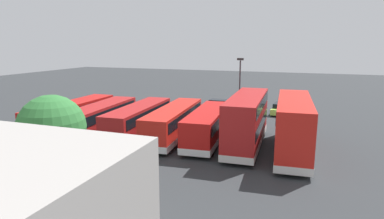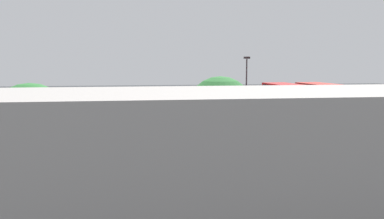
% 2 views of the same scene
% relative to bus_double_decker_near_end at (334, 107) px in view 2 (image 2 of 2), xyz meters
% --- Properties ---
extents(ground_plane, '(140.00, 140.00, 0.00)m').
position_rel_bus_double_decker_near_end_xyz_m(ground_plane, '(10.97, -9.50, -2.45)').
color(ground_plane, '#2D3033').
extents(bus_double_decker_near_end, '(3.29, 11.32, 4.55)m').
position_rel_bus_double_decker_near_end_xyz_m(bus_double_decker_near_end, '(0.00, 0.00, 0.00)').
color(bus_double_decker_near_end, red).
rests_on(bus_double_decker_near_end, ground).
extents(bus_double_decker_second, '(3.00, 10.62, 4.55)m').
position_rel_bus_double_decker_near_end_xyz_m(bus_double_decker_second, '(3.86, -0.44, -0.00)').
color(bus_double_decker_second, '#A51919').
rests_on(bus_double_decker_second, ground).
extents(bus_single_deck_third, '(3.36, 10.35, 2.95)m').
position_rel_bus_double_decker_near_end_xyz_m(bus_single_deck_third, '(7.44, -0.74, -0.83)').
color(bus_single_deck_third, '#B71411').
rests_on(bus_single_deck_third, ground).
extents(bus_single_deck_fourth, '(3.42, 11.55, 2.95)m').
position_rel_bus_double_decker_near_end_xyz_m(bus_single_deck_fourth, '(10.90, -0.97, -0.83)').
color(bus_single_deck_fourth, red).
rests_on(bus_single_deck_fourth, ground).
extents(bus_single_deck_fifth, '(3.16, 10.96, 2.95)m').
position_rel_bus_double_decker_near_end_xyz_m(bus_single_deck_fifth, '(14.49, -0.63, -0.83)').
color(bus_single_deck_fifth, '#A51919').
rests_on(bus_single_deck_fifth, ground).
extents(bus_single_deck_sixth, '(3.28, 10.60, 2.95)m').
position_rel_bus_double_decker_near_end_xyz_m(bus_single_deck_sixth, '(18.35, -0.01, -0.83)').
color(bus_single_deck_sixth, '#A51919').
rests_on(bus_single_deck_sixth, ground).
extents(bus_single_deck_seventh, '(2.83, 11.81, 2.95)m').
position_rel_bus_double_decker_near_end_xyz_m(bus_single_deck_seventh, '(21.85, 0.07, -0.83)').
color(bus_single_deck_seventh, '#B71411').
rests_on(bus_single_deck_seventh, ground).
extents(car_hatchback_silver, '(4.50, 1.97, 1.43)m').
position_rel_bus_double_decker_near_end_xyz_m(car_hatchback_silver, '(10.09, -15.44, -1.75)').
color(car_hatchback_silver, black).
rests_on(car_hatchback_silver, ground).
extents(car_small_green, '(2.21, 4.09, 1.43)m').
position_rel_bus_double_decker_near_end_xyz_m(car_small_green, '(2.18, -15.40, -1.75)').
color(car_small_green, '#A5D14C').
rests_on(car_small_green, ground).
extents(lamp_post_tall, '(0.70, 0.30, 7.36)m').
position_rel_bus_double_decker_near_end_xyz_m(lamp_post_tall, '(6.19, -8.57, 1.90)').
color(lamp_post_tall, '#38383D').
rests_on(lamp_post_tall, ground).
extents(waste_bin_yellow, '(0.60, 0.60, 0.95)m').
position_rel_bus_double_decker_near_end_xyz_m(waste_bin_yellow, '(9.65, -8.71, -1.97)').
color(waste_bin_yellow, '#333338').
rests_on(waste_bin_yellow, ground).
extents(tree_leftmost, '(4.11, 4.11, 5.87)m').
position_rel_bus_double_decker_near_end_xyz_m(tree_leftmost, '(13.76, 11.53, 1.35)').
color(tree_leftmost, '#4C3823').
rests_on(tree_leftmost, ground).
extents(tree_midleft, '(4.08, 4.08, 5.70)m').
position_rel_bus_double_decker_near_end_xyz_m(tree_midleft, '(23.87, 14.44, 1.20)').
color(tree_midleft, '#4C3823').
rests_on(tree_midleft, ground).
extents(depot_building_backdrop, '(21.83, 6.26, 5.62)m').
position_rel_bus_double_decker_near_end_xyz_m(depot_building_backdrop, '(14.96, 19.88, 0.36)').
color(depot_building_backdrop, '#9E9993').
rests_on(depot_building_backdrop, ground).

